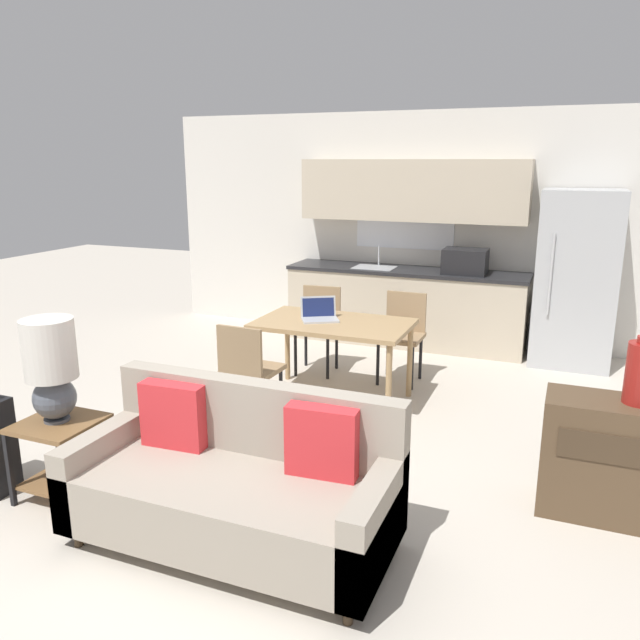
# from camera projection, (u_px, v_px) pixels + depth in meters

# --- Properties ---
(ground_plane) EXTENTS (20.00, 20.00, 0.00)m
(ground_plane) POSITION_uv_depth(u_px,v_px,m) (218.00, 533.00, 3.68)
(ground_plane) COLOR beige
(wall_back) EXTENTS (6.40, 0.07, 2.70)m
(wall_back) POSITION_uv_depth(u_px,v_px,m) (414.00, 227.00, 7.50)
(wall_back) COLOR silver
(wall_back) RESTS_ON ground_plane
(kitchen_counter) EXTENTS (2.81, 0.65, 2.15)m
(kitchen_counter) POSITION_uv_depth(u_px,v_px,m) (408.00, 273.00, 7.35)
(kitchen_counter) COLOR beige
(kitchen_counter) RESTS_ON ground_plane
(refrigerator) EXTENTS (0.80, 0.74, 1.85)m
(refrigerator) POSITION_uv_depth(u_px,v_px,m) (576.00, 279.00, 6.57)
(refrigerator) COLOR #B7BABC
(refrigerator) RESTS_ON ground_plane
(dining_table) EXTENTS (1.36, 0.82, 0.74)m
(dining_table) POSITION_uv_depth(u_px,v_px,m) (333.00, 329.00, 5.58)
(dining_table) COLOR tan
(dining_table) RESTS_ON ground_plane
(couch) EXTENTS (1.83, 0.80, 0.89)m
(couch) POSITION_uv_depth(u_px,v_px,m) (237.00, 484.00, 3.54)
(couch) COLOR #3D2D1E
(couch) RESTS_ON ground_plane
(side_table) EXTENTS (0.48, 0.48, 0.52)m
(side_table) POSITION_uv_depth(u_px,v_px,m) (61.00, 446.00, 4.01)
(side_table) COLOR brown
(side_table) RESTS_ON ground_plane
(table_lamp) EXTENTS (0.32, 0.32, 0.67)m
(table_lamp) POSITION_uv_depth(u_px,v_px,m) (51.00, 366.00, 3.89)
(table_lamp) COLOR #4C515B
(table_lamp) RESTS_ON side_table
(credenza) EXTENTS (0.91, 0.40, 0.75)m
(credenza) POSITION_uv_depth(u_px,v_px,m) (620.00, 460.00, 3.77)
(credenza) COLOR brown
(credenza) RESTS_ON ground_plane
(dining_chair_far_left) EXTENTS (0.46, 0.46, 0.87)m
(dining_chair_far_left) POSITION_uv_depth(u_px,v_px,m) (318.00, 324.00, 6.43)
(dining_chair_far_left) COLOR #997A56
(dining_chair_far_left) RESTS_ON ground_plane
(dining_chair_far_right) EXTENTS (0.42, 0.42, 0.87)m
(dining_chair_far_right) POSITION_uv_depth(u_px,v_px,m) (402.00, 331.00, 6.14)
(dining_chair_far_right) COLOR #997A56
(dining_chair_far_right) RESTS_ON ground_plane
(dining_chair_near_left) EXTENTS (0.44, 0.44, 0.87)m
(dining_chair_near_left) POSITION_uv_depth(u_px,v_px,m) (248.00, 367.00, 5.07)
(dining_chair_near_left) COLOR #997A56
(dining_chair_near_left) RESTS_ON ground_plane
(laptop) EXTENTS (0.41, 0.38, 0.20)m
(laptop) POSITION_uv_depth(u_px,v_px,m) (319.00, 314.00, 5.63)
(laptop) COLOR #B7BABC
(laptop) RESTS_ON dining_table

